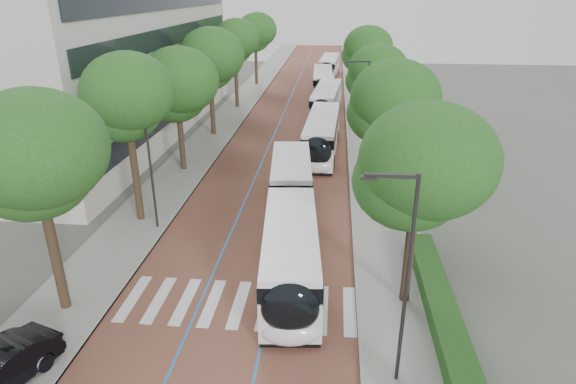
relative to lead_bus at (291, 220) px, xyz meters
name	(u,v)px	position (x,y,z in m)	size (l,w,h in m)	color
ground	(230,318)	(-2.05, -6.64, -1.63)	(160.00, 160.00, 0.00)	#51544C
road	(299,108)	(-2.05, 33.36, -1.62)	(11.00, 140.00, 0.02)	brown
sidewalk_left	(237,107)	(-9.55, 33.36, -1.57)	(4.00, 140.00, 0.12)	gray
sidewalk_right	(362,109)	(5.45, 33.36, -1.57)	(4.00, 140.00, 0.12)	gray
kerb_left	(253,107)	(-7.65, 33.36, -1.57)	(0.20, 140.00, 0.14)	gray
kerb_right	(346,109)	(3.55, 33.36, -1.57)	(0.20, 140.00, 0.14)	gray
zebra_crossing	(239,304)	(-1.85, -5.64, -1.60)	(10.55, 3.60, 0.01)	silver
lane_line_left	(286,108)	(-3.65, 33.36, -1.60)	(0.12, 126.00, 0.01)	#2268AE
lane_line_right	(312,109)	(-0.45, 33.36, -1.60)	(0.12, 126.00, 0.01)	#2268AE
office_building	(86,60)	(-21.52, 21.36, 5.37)	(18.11, 40.00, 14.00)	#AEABA2
hedge	(445,321)	(7.05, -6.64, -1.11)	(1.20, 14.00, 0.80)	#1E4317
streetlight_near	(403,268)	(4.57, -9.64, 3.19)	(1.82, 0.20, 8.00)	#2A292C
streetlight_far	(365,102)	(4.57, 15.36, 3.19)	(1.82, 0.20, 8.00)	#2A292C
lamp_post_left	(150,163)	(-8.15, 1.36, 2.49)	(0.14, 0.14, 8.00)	#2A292C
trees_left	(203,65)	(-9.55, 18.92, 5.40)	(6.04, 60.59, 9.66)	black
trees_right	(379,84)	(5.65, 16.10, 4.57)	(5.94, 47.78, 8.76)	black
lead_bus	(291,220)	(0.00, 0.00, 0.00)	(4.09, 18.54, 3.20)	black
bus_queued_0	(322,136)	(1.17, 16.32, 0.00)	(2.99, 12.48, 3.20)	silver
bus_queued_1	(326,102)	(1.23, 29.62, 0.00)	(3.34, 12.54, 3.20)	silver
bus_queued_2	(323,83)	(0.51, 41.67, 0.00)	(2.95, 12.48, 3.20)	silver
bus_queued_3	(329,67)	(1.09, 55.57, 0.00)	(3.24, 12.52, 3.20)	silver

